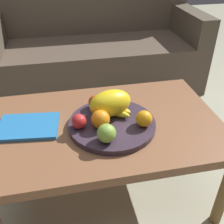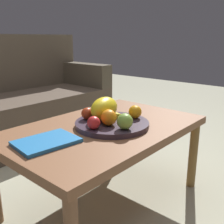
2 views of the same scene
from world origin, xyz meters
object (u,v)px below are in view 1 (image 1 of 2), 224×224
(apple_right, at_px, (79,121))
(coffee_table, at_px, (106,131))
(couch, at_px, (96,51))
(orange_left, at_px, (144,119))
(melon_large_front, at_px, (110,103))
(apple_left, at_px, (95,102))
(fruit_bowl, at_px, (112,124))
(orange_front, at_px, (100,119))
(magazine, at_px, (28,127))
(banana_bunch, at_px, (113,108))
(apple_front, at_px, (106,133))

(apple_right, bearing_deg, coffee_table, 20.84)
(couch, distance_m, orange_left, 1.31)
(melon_large_front, relative_size, apple_left, 3.09)
(fruit_bowl, height_order, orange_front, orange_front)
(couch, relative_size, melon_large_front, 8.99)
(fruit_bowl, bearing_deg, couch, 84.63)
(apple_right, xyz_separation_m, magazine, (-0.21, 0.07, -0.05))
(couch, relative_size, fruit_bowl, 4.59)
(apple_right, distance_m, banana_bunch, 0.17)
(melon_large_front, bearing_deg, apple_front, -105.95)
(orange_left, xyz_separation_m, apple_front, (-0.17, -0.07, 0.00))
(coffee_table, height_order, fruit_bowl, fruit_bowl)
(apple_front, distance_m, apple_left, 0.24)
(orange_front, relative_size, banana_bunch, 0.48)
(melon_large_front, bearing_deg, orange_front, -124.77)
(orange_left, height_order, banana_bunch, orange_left)
(apple_left, xyz_separation_m, magazine, (-0.30, -0.06, -0.05))
(banana_bunch, bearing_deg, coffee_table, -147.97)
(fruit_bowl, bearing_deg, apple_front, -111.23)
(banana_bunch, bearing_deg, orange_front, -130.17)
(orange_left, bearing_deg, magazine, 166.64)
(couch, height_order, apple_right, couch)
(fruit_bowl, relative_size, melon_large_front, 1.96)
(couch, bearing_deg, coffee_table, -96.47)
(orange_left, bearing_deg, fruit_bowl, 157.34)
(coffee_table, relative_size, fruit_bowl, 2.73)
(orange_left, relative_size, banana_bunch, 0.43)
(magazine, bearing_deg, banana_bunch, 6.25)
(orange_front, relative_size, apple_left, 1.26)
(orange_front, bearing_deg, magazine, 163.74)
(coffee_table, relative_size, apple_right, 16.55)
(couch, bearing_deg, fruit_bowl, -95.37)
(couch, distance_m, fruit_bowl, 1.26)
(couch, height_order, apple_front, couch)
(apple_left, distance_m, apple_right, 0.16)
(magazine, bearing_deg, apple_front, -23.83)
(coffee_table, distance_m, couch, 1.22)
(fruit_bowl, distance_m, orange_left, 0.14)
(coffee_table, bearing_deg, orange_front, -118.53)
(apple_right, height_order, magazine, apple_right)
(apple_right, bearing_deg, apple_front, -48.87)
(apple_front, xyz_separation_m, apple_left, (-0.01, 0.24, -0.01))
(couch, relative_size, magazine, 6.80)
(orange_front, height_order, banana_bunch, orange_front)
(magazine, bearing_deg, fruit_bowl, -3.27)
(orange_front, distance_m, magazine, 0.31)
(apple_left, relative_size, magazine, 0.24)
(coffee_table, bearing_deg, apple_left, 110.46)
(couch, xyz_separation_m, apple_front, (-0.16, -1.36, 0.20))
(coffee_table, xyz_separation_m, apple_left, (-0.03, 0.09, 0.10))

